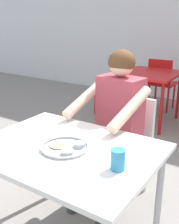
% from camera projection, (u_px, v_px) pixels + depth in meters
% --- Properties ---
extents(table_foreground, '(1.07, 0.82, 0.75)m').
position_uv_depth(table_foreground, '(67.00, 159.00, 1.69)').
color(table_foreground, white).
rests_on(table_foreground, ground).
extents(thali_tray, '(0.29, 0.29, 0.03)m').
position_uv_depth(thali_tray, '(65.00, 147.00, 1.64)').
color(thali_tray, '#B7BABF').
rests_on(thali_tray, table_foreground).
extents(drinking_cup, '(0.08, 0.08, 0.11)m').
position_uv_depth(drinking_cup, '(118.00, 159.00, 1.41)').
color(drinking_cup, '#338CBF').
rests_on(drinking_cup, table_foreground).
extents(chair_foreground, '(0.44, 0.46, 0.85)m').
position_uv_depth(chair_foreground, '(127.00, 138.00, 2.38)').
color(chair_foreground, silver).
rests_on(chair_foreground, ground).
extents(diner_foreground, '(0.54, 0.59, 1.26)m').
position_uv_depth(diner_foreground, '(113.00, 118.00, 2.14)').
color(diner_foreground, '#3E3E3E').
rests_on(diner_foreground, ground).
extents(table_background_red, '(0.76, 0.86, 0.74)m').
position_uv_depth(table_background_red, '(150.00, 79.00, 3.94)').
color(table_background_red, red).
rests_on(table_background_red, ground).
extents(chair_red_left, '(0.44, 0.45, 0.86)m').
position_uv_depth(chair_red_left, '(115.00, 84.00, 4.30)').
color(chair_red_left, red).
rests_on(chair_red_left, ground).
extents(chair_red_far, '(0.40, 0.39, 0.85)m').
position_uv_depth(chair_red_far, '(161.00, 81.00, 4.50)').
color(chair_red_far, red).
rests_on(chair_red_far, ground).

